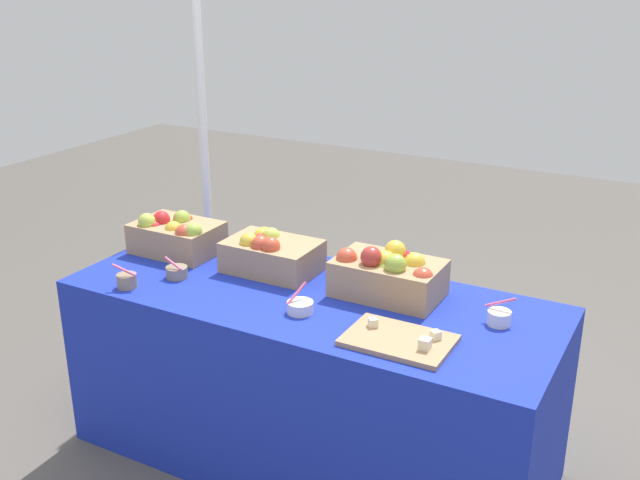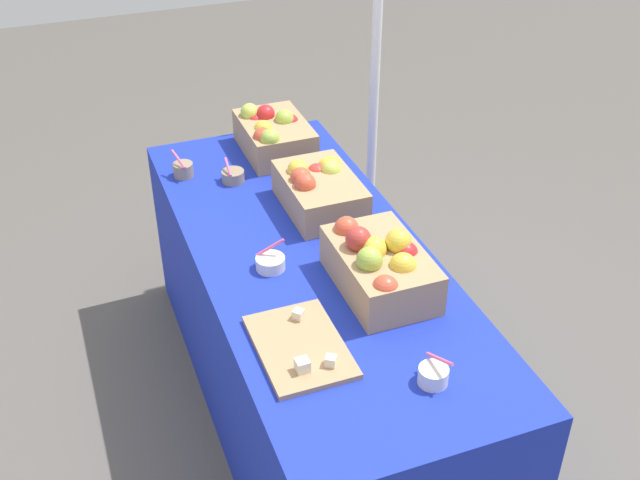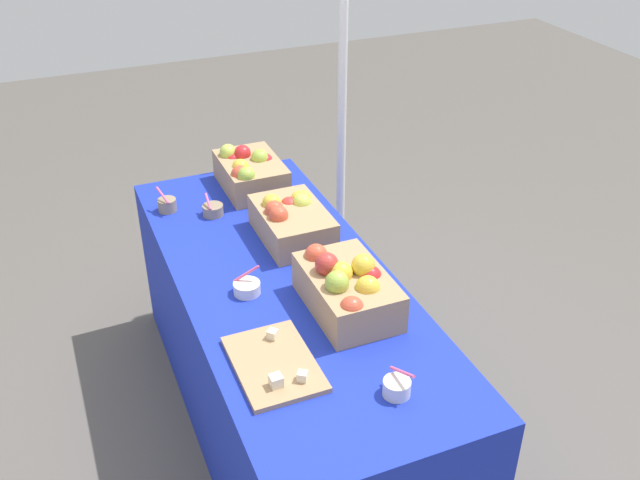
# 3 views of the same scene
# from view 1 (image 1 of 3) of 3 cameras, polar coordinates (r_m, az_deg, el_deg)

# --- Properties ---
(ground_plane) EXTENTS (10.00, 10.00, 0.00)m
(ground_plane) POSITION_cam_1_polar(r_m,az_deg,el_deg) (3.25, -0.68, -16.08)
(ground_plane) COLOR #56514C
(table) EXTENTS (1.90, 0.76, 0.74)m
(table) POSITION_cam_1_polar(r_m,az_deg,el_deg) (3.05, -0.71, -10.49)
(table) COLOR #192DB7
(table) RESTS_ON ground_plane
(apple_crate_left) EXTENTS (0.36, 0.25, 0.18)m
(apple_crate_left) POSITION_cam_1_polar(r_m,az_deg,el_deg) (3.31, -10.90, 0.39)
(apple_crate_left) COLOR tan
(apple_crate_left) RESTS_ON table
(apple_crate_middle) EXTENTS (0.37, 0.25, 0.18)m
(apple_crate_middle) POSITION_cam_1_polar(r_m,az_deg,el_deg) (3.07, -3.81, -0.99)
(apple_crate_middle) COLOR tan
(apple_crate_middle) RESTS_ON table
(apple_crate_right) EXTENTS (0.40, 0.25, 0.21)m
(apple_crate_right) POSITION_cam_1_polar(r_m,az_deg,el_deg) (2.84, 5.27, -2.61)
(apple_crate_right) COLOR tan
(apple_crate_right) RESTS_ON table
(cutting_board_front) EXTENTS (0.36, 0.24, 0.06)m
(cutting_board_front) POSITION_cam_1_polar(r_m,az_deg,el_deg) (2.53, 6.08, -7.58)
(cutting_board_front) COLOR tan
(cutting_board_front) RESTS_ON table
(sample_bowl_near) EXTENTS (0.09, 0.08, 0.10)m
(sample_bowl_near) POSITION_cam_1_polar(r_m,az_deg,el_deg) (3.02, -14.50, -3.01)
(sample_bowl_near) COLOR gray
(sample_bowl_near) RESTS_ON table
(sample_bowl_mid) EXTENTS (0.10, 0.10, 0.10)m
(sample_bowl_mid) POSITION_cam_1_polar(r_m,az_deg,el_deg) (2.72, -1.52, -5.10)
(sample_bowl_mid) COLOR silver
(sample_bowl_mid) RESTS_ON table
(sample_bowl_far) EXTENTS (0.11, 0.08, 0.10)m
(sample_bowl_far) POSITION_cam_1_polar(r_m,az_deg,el_deg) (2.71, 13.49, -5.75)
(sample_bowl_far) COLOR silver
(sample_bowl_far) RESTS_ON table
(sample_bowl_extra) EXTENTS (0.09, 0.09, 0.09)m
(sample_bowl_extra) POSITION_cam_1_polar(r_m,az_deg,el_deg) (3.07, -10.86, -2.41)
(sample_bowl_extra) COLOR gray
(sample_bowl_extra) RESTS_ON table
(tent_pole) EXTENTS (0.04, 0.04, 2.08)m
(tent_pole) POSITION_cam_1_polar(r_m,az_deg,el_deg) (3.83, -8.83, 6.66)
(tent_pole) COLOR white
(tent_pole) RESTS_ON ground_plane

